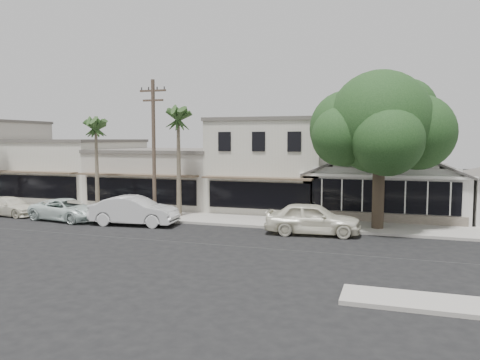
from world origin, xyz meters
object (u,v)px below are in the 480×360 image
(car_3, at_px, (10,206))
(utility_pole, at_px, (154,147))
(shade_tree, at_px, (379,126))
(car_2, at_px, (67,210))
(car_1, at_px, (134,211))
(car_0, at_px, (313,218))

(car_3, bearing_deg, utility_pole, -79.76)
(shade_tree, bearing_deg, car_2, -170.86)
(shade_tree, bearing_deg, car_3, -173.55)
(car_3, bearing_deg, car_2, -90.65)
(utility_pole, xyz_separation_m, car_1, (-0.50, -1.68, -3.90))
(car_0, bearing_deg, utility_pole, 78.58)
(car_0, height_order, car_2, car_0)
(shade_tree, bearing_deg, car_1, -167.50)
(car_1, relative_size, shade_tree, 0.59)
(utility_pole, height_order, car_2, utility_pole)
(car_2, relative_size, car_3, 1.14)
(utility_pole, distance_m, car_3, 11.36)
(car_1, bearing_deg, car_0, -92.85)
(car_0, bearing_deg, shade_tree, -57.57)
(car_2, relative_size, shade_tree, 0.55)
(car_2, xyz_separation_m, shade_tree, (19.17, 3.08, 5.32))
(utility_pole, relative_size, car_3, 2.04)
(utility_pole, distance_m, car_0, 11.13)
(utility_pole, bearing_deg, car_3, -173.12)
(car_3, bearing_deg, car_0, -86.18)
(utility_pole, bearing_deg, car_0, -6.05)
(car_1, xyz_separation_m, shade_tree, (14.17, 3.14, 5.13))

